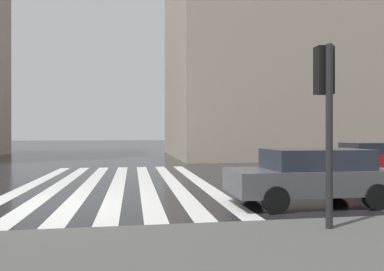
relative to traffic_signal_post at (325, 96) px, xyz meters
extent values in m
plane|color=black|center=(3.62, 5.21, -2.46)|extent=(220.00, 220.00, 0.00)
cube|color=silver|center=(7.62, 0.89, -2.45)|extent=(13.00, 0.50, 0.01)
cube|color=silver|center=(7.62, 1.89, -2.45)|extent=(13.00, 0.50, 0.01)
cube|color=silver|center=(7.62, 2.89, -2.45)|extent=(13.00, 0.50, 0.01)
cube|color=silver|center=(7.62, 3.89, -2.45)|extent=(13.00, 0.50, 0.01)
cube|color=silver|center=(7.62, 4.89, -2.45)|extent=(13.00, 0.50, 0.01)
cube|color=silver|center=(7.62, 5.89, -2.45)|extent=(13.00, 0.50, 0.01)
cube|color=silver|center=(7.62, 6.89, -2.45)|extent=(13.00, 0.50, 0.01)
cube|color=tan|center=(23.76, -11.95, 7.63)|extent=(15.27, 24.11, 20.17)
cylinder|color=#232326|center=(-0.12, 0.00, -0.71)|extent=(0.12, 0.12, 3.19)
cube|color=black|center=(0.06, 0.00, 0.46)|extent=(0.22, 0.30, 0.85)
sphere|color=red|center=(0.18, 0.00, 0.74)|extent=(0.17, 0.17, 0.17)
sphere|color=orange|center=(0.18, 0.00, 0.46)|extent=(0.17, 0.17, 0.17)
sphere|color=green|center=(0.18, 0.00, 0.18)|extent=(0.17, 0.17, 0.17)
cube|color=maroon|center=(9.12, -7.65, -1.85)|extent=(1.75, 4.10, 0.60)
cube|color=#232833|center=(9.12, -7.50, -1.30)|extent=(1.54, 2.46, 0.50)
cylinder|color=black|center=(9.95, -6.40, -2.15)|extent=(0.20, 0.62, 0.62)
cylinder|color=black|center=(8.30, -6.40, -2.15)|extent=(0.20, 0.62, 0.62)
cube|color=#4C4C51|center=(2.62, -1.06, -1.85)|extent=(1.75, 4.10, 0.60)
cube|color=#232833|center=(2.62, -1.21, -1.30)|extent=(1.54, 2.46, 0.50)
cylinder|color=black|center=(1.80, 0.19, -2.15)|extent=(0.20, 0.62, 0.62)
cylinder|color=black|center=(3.45, 0.19, -2.15)|extent=(0.20, 0.62, 0.62)
cylinder|color=black|center=(1.80, -2.31, -2.15)|extent=(0.20, 0.62, 0.62)
cylinder|color=black|center=(3.45, -2.31, -2.15)|extent=(0.20, 0.62, 0.62)
camera|label=1|loc=(-5.93, 3.37, -0.69)|focal=33.90mm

